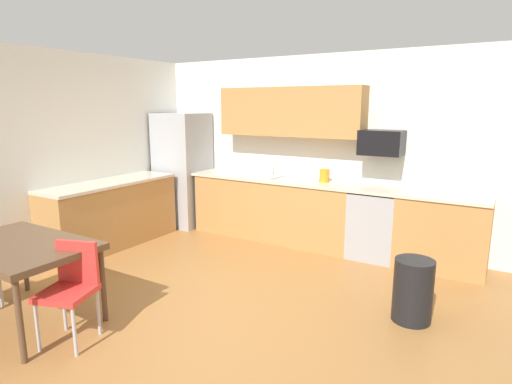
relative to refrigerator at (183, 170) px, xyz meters
name	(u,v)px	position (x,y,z in m)	size (l,w,h in m)	color
ground_plane	(205,305)	(2.18, -2.22, -0.93)	(12.00, 12.00, 0.00)	#9E6B38
wall_back	(314,150)	(2.18, 0.43, 0.42)	(5.80, 0.10, 2.70)	silver
wall_left	(37,157)	(-0.47, -2.22, 0.42)	(0.10, 5.80, 2.70)	silver
cabinet_run_back	(272,209)	(1.68, 0.08, -0.48)	(2.50, 0.60, 0.90)	#AD7A42
cabinet_run_back_right	(442,234)	(4.06, 0.08, -0.48)	(1.05, 0.60, 0.90)	#AD7A42
cabinet_run_left	(112,215)	(-0.12, -1.42, -0.48)	(0.60, 2.00, 0.90)	#AD7A42
countertop_back	(303,182)	(2.18, 0.08, -0.01)	(4.80, 0.64, 0.04)	beige
countertop_left	(109,183)	(-0.12, -1.42, -0.01)	(0.64, 2.00, 0.04)	beige
upper_cabinets_back	(290,112)	(1.88, 0.21, 0.97)	(2.20, 0.34, 0.70)	#AD7A42
refrigerator	(183,170)	(0.00, 0.00, 0.00)	(0.76, 0.70, 1.87)	#9EA0A5
oven_range	(375,224)	(3.23, 0.08, -0.48)	(0.60, 0.60, 0.91)	#999BA0
microwave	(382,143)	(3.23, 0.18, 0.58)	(0.54, 0.36, 0.32)	black
sink_basin	(264,180)	(1.53, 0.08, -0.05)	(0.48, 0.40, 0.14)	#A5A8AD
sink_faucet	(270,168)	(1.53, 0.26, 0.11)	(0.02, 0.02, 0.24)	#B2B5BA
dining_table	(18,250)	(0.93, -3.34, -0.23)	(1.40, 0.90, 0.76)	brown
chair_near_table	(71,284)	(1.60, -3.29, -0.43)	(0.51, 0.51, 0.85)	red
trash_bin	(413,290)	(4.03, -1.44, -0.63)	(0.36, 0.36, 0.60)	black
kettle	(324,176)	(2.48, 0.13, 0.09)	(0.14, 0.14, 0.20)	orange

